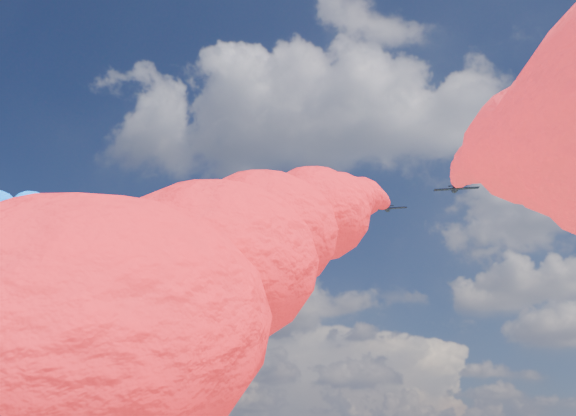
# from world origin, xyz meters

# --- Properties ---
(jet_0) EXTENTS (8.42, 11.12, 5.03)m
(jet_0) POSITION_xyz_m (-30.94, -6.14, 89.52)
(jet_0) COLOR black
(jet_1) EXTENTS (7.86, 10.72, 5.03)m
(jet_1) POSITION_xyz_m (-20.06, 4.97, 89.52)
(jet_1) COLOR black
(trail_1) EXTENTS (7.19, 117.63, 51.19)m
(trail_1) POSITION_xyz_m (-20.06, -54.50, 66.32)
(trail_1) COLOR blue
(jet_2) EXTENTS (8.07, 10.88, 5.03)m
(jet_2) POSITION_xyz_m (-9.77, 14.42, 89.52)
(jet_2) COLOR black
(trail_2) EXTENTS (7.19, 117.63, 51.19)m
(trail_2) POSITION_xyz_m (-9.77, -45.05, 66.32)
(trail_2) COLOR blue
(jet_3) EXTENTS (8.46, 11.15, 5.03)m
(jet_3) POSITION_xyz_m (0.15, 9.04, 89.52)
(jet_3) COLOR black
(trail_3) EXTENTS (7.19, 117.63, 51.19)m
(trail_3) POSITION_xyz_m (0.15, -50.44, 66.32)
(trail_3) COLOR white
(jet_4) EXTENTS (7.84, 10.71, 5.03)m
(jet_4) POSITION_xyz_m (-1.16, 23.38, 89.52)
(jet_4) COLOR black
(trail_4) EXTENTS (7.19, 117.63, 51.19)m
(trail_4) POSITION_xyz_m (-1.16, -36.10, 66.32)
(trail_4) COLOR white
(jet_5) EXTENTS (7.97, 10.80, 5.03)m
(jet_5) POSITION_xyz_m (10.04, 14.06, 89.52)
(jet_5) COLOR black
(trail_5) EXTENTS (7.19, 117.63, 51.19)m
(trail_5) POSITION_xyz_m (10.04, -45.42, 66.32)
(trail_5) COLOR red
(jet_6) EXTENTS (7.86, 10.72, 5.03)m
(jet_6) POSITION_xyz_m (19.41, 2.40, 89.52)
(jet_6) COLOR black
(trail_6) EXTENTS (7.19, 117.63, 51.19)m
(trail_6) POSITION_xyz_m (19.41, -57.08, 66.32)
(trail_6) COLOR red
(jet_7) EXTENTS (8.28, 11.02, 5.03)m
(jet_7) POSITION_xyz_m (32.21, -5.12, 89.52)
(jet_7) COLOR black
(trail_7) EXTENTS (7.19, 117.63, 51.19)m
(trail_7) POSITION_xyz_m (32.21, -64.60, 66.32)
(trail_7) COLOR red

